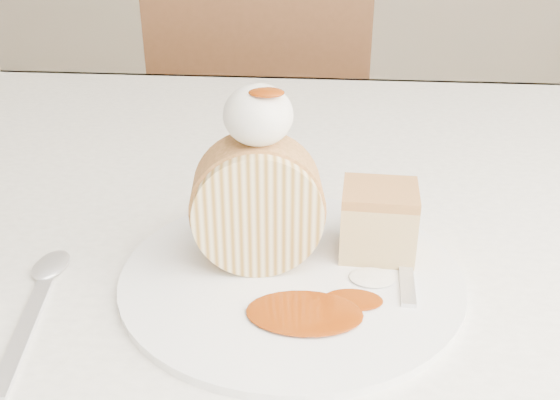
{
  "coord_description": "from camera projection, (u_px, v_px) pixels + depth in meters",
  "views": [
    {
      "loc": [
        -0.03,
        -0.35,
        1.03
      ],
      "look_at": [
        -0.06,
        0.07,
        0.81
      ],
      "focal_mm": 40.0,
      "sensor_mm": 36.0,
      "label": 1
    }
  ],
  "objects": [
    {
      "name": "table",
      "position": [
        351.0,
        280.0,
        0.65
      ],
      "size": [
        1.4,
        0.9,
        0.75
      ],
      "color": "white",
      "rests_on": "ground"
    },
    {
      "name": "chair_far",
      "position": [
        263.0,
        149.0,
        1.38
      ],
      "size": [
        0.44,
        0.44,
        0.89
      ],
      "rotation": [
        0.0,
        0.0,
        3.19
      ],
      "color": "brown",
      "rests_on": "ground"
    },
    {
      "name": "plate",
      "position": [
        291.0,
        275.0,
        0.49
      ],
      "size": [
        0.28,
        0.28,
        0.01
      ],
      "primitive_type": "cylinder",
      "rotation": [
        0.0,
        0.0,
        -0.05
      ],
      "color": "white",
      "rests_on": "table"
    },
    {
      "name": "roulade_slice",
      "position": [
        258.0,
        205.0,
        0.49
      ],
      "size": [
        0.11,
        0.07,
        0.1
      ],
      "primitive_type": "cylinder",
      "rotation": [
        1.57,
        0.0,
        0.13
      ],
      "color": "beige",
      "rests_on": "plate"
    },
    {
      "name": "cake_chunk",
      "position": [
        378.0,
        225.0,
        0.51
      ],
      "size": [
        0.06,
        0.06,
        0.05
      ],
      "primitive_type": "cube",
      "rotation": [
        0.0,
        0.0,
        -0.05
      ],
      "color": "#CA854C",
      "rests_on": "plate"
    },
    {
      "name": "whipped_cream",
      "position": [
        258.0,
        115.0,
        0.46
      ],
      "size": [
        0.05,
        0.05,
        0.05
      ],
      "primitive_type": "ellipsoid",
      "color": "white",
      "rests_on": "roulade_slice"
    },
    {
      "name": "caramel_drizzle",
      "position": [
        266.0,
        85.0,
        0.44
      ],
      "size": [
        0.03,
        0.02,
        0.01
      ],
      "primitive_type": "ellipsoid",
      "color": "#7B2B05",
      "rests_on": "whipped_cream"
    },
    {
      "name": "caramel_pool",
      "position": [
        304.0,
        313.0,
        0.44
      ],
      "size": [
        0.09,
        0.06,
        0.0
      ],
      "primitive_type": null,
      "rotation": [
        0.0,
        0.0,
        -0.05
      ],
      "color": "#7B2B05",
      "rests_on": "plate"
    },
    {
      "name": "fork",
      "position": [
        405.0,
        263.0,
        0.5
      ],
      "size": [
        0.03,
        0.16,
        0.0
      ],
      "primitive_type": "cube",
      "rotation": [
        0.0,
        0.0,
        -0.05
      ],
      "color": "silver",
      "rests_on": "plate"
    },
    {
      "name": "spoon",
      "position": [
        24.0,
        332.0,
        0.43
      ],
      "size": [
        0.05,
        0.16,
        0.0
      ],
      "primitive_type": "cube",
      "rotation": [
        0.0,
        0.0,
        0.18
      ],
      "color": "silver",
      "rests_on": "table"
    }
  ]
}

